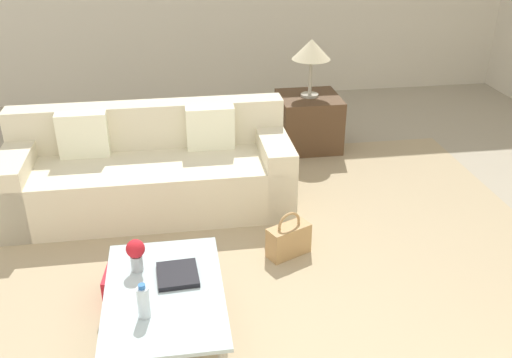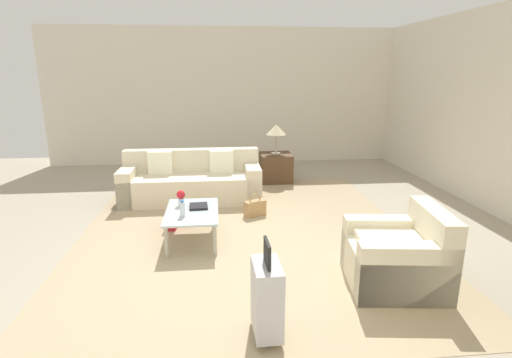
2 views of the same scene
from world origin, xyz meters
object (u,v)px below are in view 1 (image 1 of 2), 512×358
at_px(coffee_table, 165,298).
at_px(water_bottle, 143,302).
at_px(couch, 151,172).
at_px(handbag_red, 118,283).
at_px(flower_vase, 136,253).
at_px(handbag_tan, 289,240).
at_px(side_table, 308,122).
at_px(table_lamp, 311,51).
at_px(coffee_table_book, 178,275).

bearing_deg(coffee_table, water_bottle, -26.57).
relative_size(couch, handbag_red, 6.42).
bearing_deg(couch, flower_vase, -1.83).
bearing_deg(couch, handbag_tan, 46.42).
xyz_separation_m(flower_vase, side_table, (-2.58, 1.65, -0.26)).
relative_size(couch, coffee_table, 2.26).
xyz_separation_m(flower_vase, table_lamp, (-2.58, 1.65, 0.48)).
bearing_deg(handbag_red, coffee_table, 31.82).
xyz_separation_m(handbag_tan, handbag_red, (0.34, -1.20, 0.00)).
bearing_deg(flower_vase, handbag_tan, 120.99).
xyz_separation_m(couch, table_lamp, (-1.01, 1.60, 0.72)).
xyz_separation_m(couch, water_bottle, (1.99, -0.00, 0.21)).
distance_m(coffee_table, handbag_tan, 1.25).
distance_m(couch, coffee_table_book, 1.68).
relative_size(flower_vase, table_lamp, 0.36).
bearing_deg(side_table, couch, -57.68).
bearing_deg(flower_vase, coffee_table_book, 66.50).
bearing_deg(handbag_tan, side_table, 162.68).
xyz_separation_m(side_table, table_lamp, (0.00, 0.00, 0.74)).
xyz_separation_m(coffee_table, coffee_table_book, (-0.12, 0.08, 0.07)).
xyz_separation_m(table_lamp, handbag_tan, (1.95, -0.61, -0.89)).
xyz_separation_m(flower_vase, handbag_red, (-0.28, -0.16, -0.41)).
relative_size(table_lamp, handbag_red, 1.61).
height_order(coffee_table_book, handbag_red, coffee_table_book).
relative_size(coffee_table_book, side_table, 0.42).
bearing_deg(side_table, table_lamp, 0.00).
bearing_deg(coffee_table_book, handbag_tan, 128.81).
bearing_deg(table_lamp, couch, -57.68).
bearing_deg(coffee_table_book, coffee_table, -36.69).
bearing_deg(coffee_table, handbag_tan, 133.50).
distance_m(handbag_tan, handbag_red, 1.25).
bearing_deg(side_table, handbag_red, -38.27).
relative_size(coffee_table, flower_vase, 4.96).
distance_m(couch, flower_vase, 1.59).
relative_size(coffee_table, table_lamp, 1.76).
xyz_separation_m(coffee_table_book, flower_vase, (-0.10, -0.23, 0.11)).
distance_m(flower_vase, handbag_red, 0.52).
relative_size(couch, handbag_tan, 6.42).
distance_m(coffee_table_book, handbag_red, 0.63).
distance_m(coffee_table, handbag_red, 0.64).
bearing_deg(flower_vase, side_table, 147.40).
relative_size(coffee_table, handbag_tan, 2.84).
bearing_deg(coffee_table, table_lamp, 151.82).
relative_size(water_bottle, flower_vase, 1.00).
bearing_deg(side_table, coffee_table_book, -27.92).
xyz_separation_m(water_bottle, coffee_table_book, (-0.32, 0.18, -0.08)).
height_order(coffee_table, coffee_table_book, coffee_table_book).
xyz_separation_m(coffee_table, handbag_red, (-0.50, -0.31, -0.23)).
xyz_separation_m(flower_vase, handbag_tan, (-0.63, 1.04, -0.41)).
bearing_deg(coffee_table_book, side_table, 149.08).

